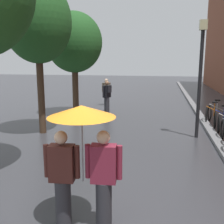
{
  "coord_description": "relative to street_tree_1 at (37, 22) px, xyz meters",
  "views": [
    {
      "loc": [
        1.31,
        -3.97,
        2.74
      ],
      "look_at": [
        0.05,
        2.87,
        1.35
      ],
      "focal_mm": 42.92,
      "sensor_mm": 36.0,
      "label": 1
    }
  ],
  "objects": [
    {
      "name": "parked_bicycle_6",
      "position": [
        6.79,
        2.62,
        -3.61
      ],
      "size": [
        1.17,
        0.85,
        0.96
      ],
      "color": "black",
      "rests_on": "ground"
    },
    {
      "name": "kerb_strip",
      "position": [
        6.22,
        4.85,
        -3.92
      ],
      "size": [
        0.3,
        36.0,
        0.12
      ],
      "primitive_type": "cube",
      "color": "slate",
      "rests_on": "ground"
    },
    {
      "name": "pedestrian_walking_midground",
      "position": [
        1.13,
        6.37,
        -3.18
      ],
      "size": [
        0.45,
        0.44,
        1.59
      ],
      "color": "black",
      "rests_on": "ground"
    },
    {
      "name": "street_tree_1",
      "position": [
        0.0,
        0.0,
        0.0
      ],
      "size": [
        2.4,
        2.4,
        5.46
      ],
      "color": "#473323",
      "rests_on": "ground"
    },
    {
      "name": "street_lamp_post",
      "position": [
        5.62,
        0.41,
        -1.64
      ],
      "size": [
        0.24,
        0.24,
        3.98
      ],
      "color": "black",
      "rests_on": "ground"
    },
    {
      "name": "pedestrian_walking_far",
      "position": [
        1.64,
        4.07,
        -3.11
      ],
      "size": [
        0.45,
        0.52,
        1.64
      ],
      "color": "#2D2D33",
      "rests_on": "ground"
    },
    {
      "name": "couple_under_umbrella",
      "position": [
        3.15,
        -5.27,
        -2.65
      ],
      "size": [
        1.26,
        1.06,
        2.04
      ],
      "color": "#2D2D33",
      "rests_on": "ground"
    },
    {
      "name": "ground_plane",
      "position": [
        3.02,
        -5.15,
        -3.98
      ],
      "size": [
        80.0,
        80.0,
        0.0
      ],
      "primitive_type": "plane",
      "color": "#38383D"
    },
    {
      "name": "parked_bicycle_7",
      "position": [
        7.01,
        3.27,
        -3.61
      ],
      "size": [
        1.1,
        0.73,
        0.96
      ],
      "color": "black",
      "rests_on": "ground"
    },
    {
      "name": "street_tree_2",
      "position": [
        0.22,
        3.35,
        -0.51
      ],
      "size": [
        2.65,
        2.65,
        4.91
      ],
      "color": "#473323",
      "rests_on": "ground"
    }
  ]
}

